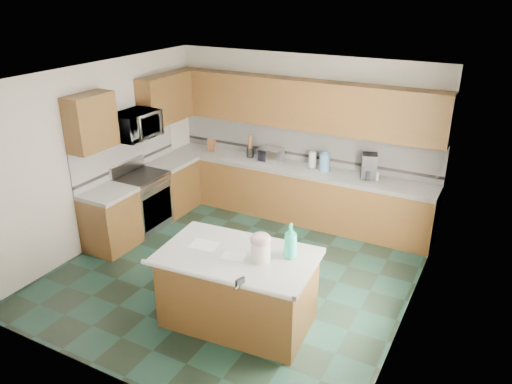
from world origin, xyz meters
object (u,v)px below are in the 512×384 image
Objects in this scene: treat_jar at (261,251)px; coffee_maker at (369,166)px; toaster_oven at (270,155)px; soap_bottle_island at (291,241)px; island_base at (238,291)px; knife_block at (211,145)px; island_top at (238,256)px.

coffee_maker reaches higher than treat_jar.
coffee_maker is (1.68, 0.03, 0.08)m from toaster_oven.
toaster_oven is at bearing 163.50° from coffee_maker.
treat_jar is 3.25m from toaster_oven.
island_base is at bearing -168.70° from soap_bottle_island.
knife_block is 0.57× the size of toaster_oven.
soap_bottle_island is 1.82× the size of knife_block.
treat_jar reaches higher than island_base.
island_top is at bearing -63.28° from knife_block.
treat_jar is 0.55× the size of soap_bottle_island.
coffee_maker is at bearing 78.72° from soap_bottle_island.
soap_bottle_island reaches higher than knife_block.
soap_bottle_island is at bearing -109.08° from coffee_maker.
island_base is at bearing -67.78° from toaster_oven.
island_top is 4.56× the size of coffee_maker.
island_top is at bearing -119.41° from coffee_maker.
island_top is at bearing -67.78° from toaster_oven.
coffee_maker is at bearing 73.33° from island_top.
island_base is 4.21× the size of toaster_oven.
coffee_maker is (0.63, 2.98, 0.22)m from island_top.
soap_bottle_island is at bearing -57.04° from toaster_oven.
coffee_maker is (2.87, 0.03, 0.08)m from knife_block.
toaster_oven is at bearing 104.91° from island_top.
treat_jar is 0.35m from soap_bottle_island.
knife_block is 0.58× the size of coffee_maker.
island_top is 0.64m from soap_bottle_island.
knife_block is at bearing 125.86° from soap_bottle_island.
island_base is 0.91m from soap_bottle_island.
island_top is 7.77× the size of treat_jar.
toaster_oven is at bearing 104.91° from island_base.
knife_block is at bearing 163.08° from coffee_maker.
treat_jar is 3.00m from coffee_maker.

